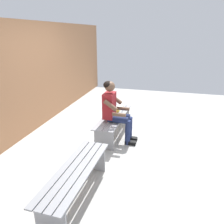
{
  "coord_description": "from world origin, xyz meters",
  "views": [
    {
      "loc": [
        4.14,
        1.08,
        2.11
      ],
      "look_at": [
        0.69,
        0.15,
        0.79
      ],
      "focal_mm": 34.61,
      "sensor_mm": 36.0,
      "label": 1
    }
  ],
  "objects_px": {
    "book_open": "(119,108)",
    "person_seated": "(115,109)",
    "bench_near": "(114,120)",
    "bench_far": "(76,176)",
    "apple": "(117,111)"
  },
  "relations": [
    {
      "from": "bench_far",
      "to": "apple",
      "type": "relative_size",
      "value": 17.36
    },
    {
      "from": "bench_far",
      "to": "book_open",
      "type": "relative_size",
      "value": 3.68
    },
    {
      "from": "bench_far",
      "to": "book_open",
      "type": "bearing_deg",
      "value": -179.69
    },
    {
      "from": "bench_far",
      "to": "person_seated",
      "type": "relative_size",
      "value": 1.23
    },
    {
      "from": "person_seated",
      "to": "apple",
      "type": "bearing_deg",
      "value": -171.9
    },
    {
      "from": "bench_near",
      "to": "book_open",
      "type": "distance_m",
      "value": 0.54
    },
    {
      "from": "bench_near",
      "to": "book_open",
      "type": "height_order",
      "value": "book_open"
    },
    {
      "from": "bench_far",
      "to": "person_seated",
      "type": "bearing_deg",
      "value": 176.68
    },
    {
      "from": "apple",
      "to": "book_open",
      "type": "xyz_separation_m",
      "value": [
        -0.32,
        -0.05,
        -0.03
      ]
    },
    {
      "from": "book_open",
      "to": "person_seated",
      "type": "bearing_deg",
      "value": 9.74
    },
    {
      "from": "apple",
      "to": "bench_far",
      "type": "bearing_deg",
      "value": -0.88
    },
    {
      "from": "book_open",
      "to": "bench_near",
      "type": "bearing_deg",
      "value": 3.0
    },
    {
      "from": "bench_near",
      "to": "person_seated",
      "type": "height_order",
      "value": "person_seated"
    },
    {
      "from": "person_seated",
      "to": "bench_near",
      "type": "bearing_deg",
      "value": -158.9
    },
    {
      "from": "person_seated",
      "to": "apple",
      "type": "height_order",
      "value": "person_seated"
    }
  ]
}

